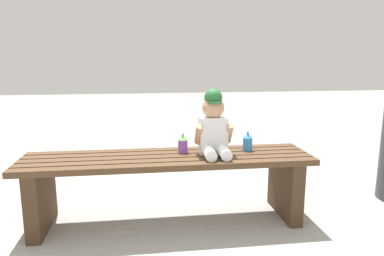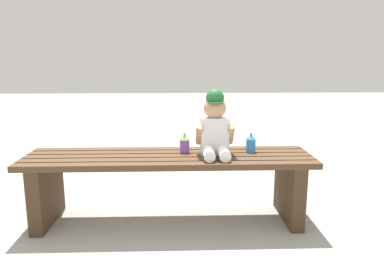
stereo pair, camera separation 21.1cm
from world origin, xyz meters
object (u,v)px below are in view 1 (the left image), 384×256
park_bench (168,177)px  child_figure (214,126)px  sippy_cup_left (183,144)px  sippy_cup_right (248,142)px

park_bench → child_figure: (0.28, 0.01, 0.31)m
park_bench → sippy_cup_left: (0.10, 0.06, 0.19)m
park_bench → child_figure: child_figure is taller
park_bench → sippy_cup_left: bearing=32.3°
sippy_cup_left → park_bench: bearing=-147.7°
child_figure → sippy_cup_left: bearing=164.7°
park_bench → sippy_cup_right: bearing=6.9°
park_bench → sippy_cup_right: 0.56m
child_figure → sippy_cup_right: bearing=12.2°
child_figure → park_bench: bearing=-177.5°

